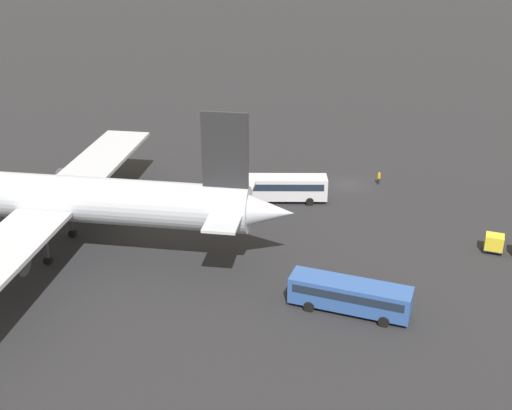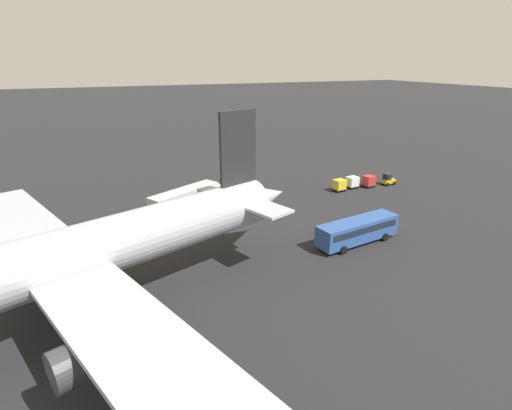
{
  "view_description": "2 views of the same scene",
  "coord_description": "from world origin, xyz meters",
  "px_view_note": "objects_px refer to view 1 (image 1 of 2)",
  "views": [
    {
      "loc": [
        -26.67,
        77.12,
        34.06
      ],
      "look_at": [
        4.11,
        19.15,
        3.85
      ],
      "focal_mm": 45.0,
      "sensor_mm": 36.0,
      "label": 1
    },
    {
      "loc": [
        18.58,
        64.59,
        21.36
      ],
      "look_at": [
        0.44,
        23.13,
        4.8
      ],
      "focal_mm": 28.0,
      "sensor_mm": 36.0,
      "label": 2
    }
  ],
  "objects_px": {
    "airplane": "(39,198)",
    "shuttle_bus_near": "(281,187)",
    "worker_person": "(379,178)",
    "cargo_cart_yellow": "(494,242)",
    "shuttle_bus_far": "(350,294)"
  },
  "relations": [
    {
      "from": "shuttle_bus_near",
      "to": "airplane",
      "type": "bearing_deg",
      "value": 26.56
    },
    {
      "from": "airplane",
      "to": "cargo_cart_yellow",
      "type": "height_order",
      "value": "airplane"
    },
    {
      "from": "airplane",
      "to": "shuttle_bus_near",
      "type": "relative_size",
      "value": 4.62
    },
    {
      "from": "airplane",
      "to": "shuttle_bus_far",
      "type": "bearing_deg",
      "value": 168.04
    },
    {
      "from": "shuttle_bus_near",
      "to": "shuttle_bus_far",
      "type": "relative_size",
      "value": 1.01
    },
    {
      "from": "airplane",
      "to": "cargo_cart_yellow",
      "type": "xyz_separation_m",
      "value": [
        -43.71,
        -22.37,
        -5.02
      ]
    },
    {
      "from": "airplane",
      "to": "cargo_cart_yellow",
      "type": "distance_m",
      "value": 49.36
    },
    {
      "from": "worker_person",
      "to": "cargo_cart_yellow",
      "type": "bearing_deg",
      "value": 143.54
    },
    {
      "from": "shuttle_bus_far",
      "to": "cargo_cart_yellow",
      "type": "distance_m",
      "value": 20.65
    },
    {
      "from": "shuttle_bus_near",
      "to": "worker_person",
      "type": "bearing_deg",
      "value": -157.51
    },
    {
      "from": "shuttle_bus_near",
      "to": "cargo_cart_yellow",
      "type": "height_order",
      "value": "shuttle_bus_near"
    },
    {
      "from": "airplane",
      "to": "cargo_cart_yellow",
      "type": "relative_size",
      "value": 24.25
    },
    {
      "from": "worker_person",
      "to": "airplane",
      "type": "bearing_deg",
      "value": 52.79
    },
    {
      "from": "shuttle_bus_near",
      "to": "worker_person",
      "type": "relative_size",
      "value": 6.67
    },
    {
      "from": "airplane",
      "to": "shuttle_bus_far",
      "type": "relative_size",
      "value": 4.66
    }
  ]
}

